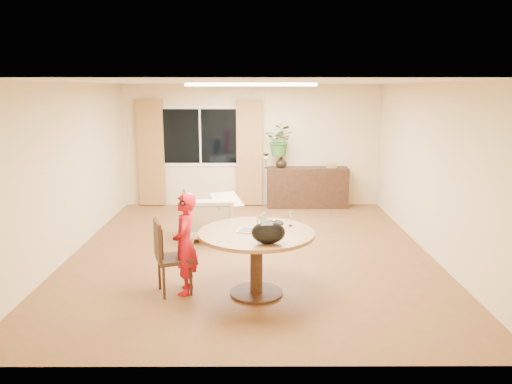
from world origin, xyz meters
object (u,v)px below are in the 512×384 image
armchair (211,217)px  sideboard (307,187)px  dining_table (256,245)px  dining_chair (174,256)px  child (185,244)px

armchair → sideboard: bearing=-133.1°
dining_table → dining_chair: 1.03m
dining_table → dining_chair: size_ratio=1.51×
dining_chair → sideboard: 5.02m
dining_chair → child: bearing=-19.1°
child → sideboard: size_ratio=0.74×
dining_table → child: size_ratio=1.13×
child → sideboard: (1.99, 4.55, -0.20)m
child → sideboard: bearing=157.6°
dining_chair → armchair: dining_chair is taller
child → armchair: size_ratio=1.55×
armchair → sideboard: 2.91m
sideboard → dining_chair: bearing=-115.0°
child → sideboard: child is taller
dining_chair → dining_table: bearing=-23.6°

